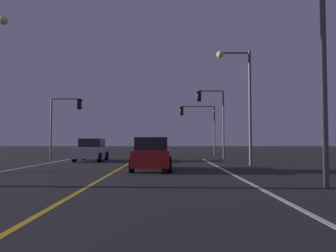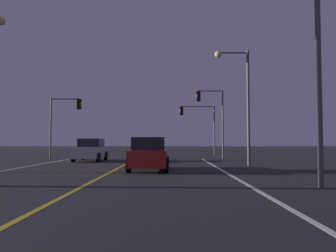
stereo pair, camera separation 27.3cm
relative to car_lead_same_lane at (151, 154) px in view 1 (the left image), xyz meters
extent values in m
cube|color=silver|center=(3.76, -6.56, -0.82)|extent=(0.16, 34.69, 0.01)
cube|color=gold|center=(-1.81, -6.56, -0.82)|extent=(0.16, 34.69, 0.01)
cylinder|color=black|center=(-0.90, 1.41, -0.48)|extent=(0.22, 0.68, 0.68)
cylinder|color=black|center=(0.90, 1.41, -0.48)|extent=(0.22, 0.68, 0.68)
cylinder|color=black|center=(-0.90, -1.29, -0.48)|extent=(0.22, 0.68, 0.68)
cylinder|color=black|center=(0.90, -1.29, -0.48)|extent=(0.22, 0.68, 0.68)
cube|color=maroon|center=(0.00, 0.06, -0.16)|extent=(1.80, 4.30, 0.80)
cube|color=black|center=(0.00, -0.19, 0.56)|extent=(1.60, 2.10, 0.64)
cube|color=red|center=(-0.60, -2.04, -0.06)|extent=(0.24, 0.08, 0.16)
cube|color=red|center=(0.60, -2.04, -0.06)|extent=(0.24, 0.08, 0.16)
cylinder|color=black|center=(-4.07, 6.63, -0.48)|extent=(0.22, 0.68, 0.68)
cylinder|color=black|center=(-5.87, 6.63, -0.48)|extent=(0.22, 0.68, 0.68)
cylinder|color=black|center=(-4.07, 9.33, -0.48)|extent=(0.22, 0.68, 0.68)
cylinder|color=black|center=(-5.87, 9.33, -0.48)|extent=(0.22, 0.68, 0.68)
cube|color=#B7BABF|center=(-4.97, 7.98, -0.16)|extent=(1.80, 4.30, 0.80)
cube|color=black|center=(-4.97, 8.23, 0.56)|extent=(1.60, 2.10, 0.64)
cube|color=red|center=(-4.37, 10.08, -0.06)|extent=(0.24, 0.08, 0.16)
cube|color=red|center=(-5.57, 10.08, -0.06)|extent=(0.24, 0.08, 0.16)
cylinder|color=#4C4C51|center=(5.60, 11.28, 2.12)|extent=(0.14, 0.14, 5.88)
cylinder|color=#4C4C51|center=(4.57, 11.28, 5.01)|extent=(2.06, 0.10, 0.10)
cube|color=black|center=(3.54, 11.28, 4.56)|extent=(0.28, 0.36, 0.90)
sphere|color=#3A0605|center=(3.38, 11.28, 4.86)|extent=(0.20, 0.20, 0.20)
sphere|color=orange|center=(3.38, 11.28, 4.56)|extent=(0.20, 0.20, 0.20)
sphere|color=#063816|center=(3.38, 11.28, 4.26)|extent=(0.20, 0.20, 0.20)
cylinder|color=#4C4C51|center=(-9.22, 11.28, 1.78)|extent=(0.14, 0.14, 5.20)
cylinder|color=#4C4C51|center=(-8.01, 11.28, 4.32)|extent=(2.41, 0.10, 0.10)
cube|color=black|center=(-6.81, 11.28, 3.87)|extent=(0.28, 0.36, 0.90)
sphere|color=#3A0605|center=(-6.65, 11.28, 4.17)|extent=(0.20, 0.20, 0.20)
sphere|color=orange|center=(-6.65, 11.28, 3.87)|extent=(0.20, 0.20, 0.20)
sphere|color=#063816|center=(-6.65, 11.28, 3.57)|extent=(0.20, 0.20, 0.20)
cylinder|color=#4C4C51|center=(5.60, 16.78, 1.73)|extent=(0.14, 0.14, 5.11)
cylinder|color=#4C4C51|center=(3.93, 16.78, 4.24)|extent=(3.33, 0.10, 0.10)
cube|color=black|center=(2.27, 16.78, 3.79)|extent=(0.28, 0.36, 0.90)
sphere|color=#3A0605|center=(2.11, 16.78, 4.09)|extent=(0.20, 0.20, 0.20)
sphere|color=orange|center=(2.11, 16.78, 3.79)|extent=(0.20, 0.20, 0.20)
sphere|color=#063816|center=(2.11, 16.78, 3.49)|extent=(0.20, 0.20, 0.20)
cylinder|color=#4C4C51|center=(5.94, -6.40, 2.84)|extent=(0.18, 0.18, 7.32)
sphere|color=#F9D88C|center=(-7.33, -1.00, 6.67)|extent=(0.44, 0.44, 0.44)
cylinder|color=#4C4C51|center=(5.94, 3.41, 2.77)|extent=(0.18, 0.18, 7.19)
cylinder|color=#4C4C51|center=(5.02, 3.41, 6.22)|extent=(1.85, 0.10, 0.10)
sphere|color=#F9D88C|center=(4.09, 3.41, 6.12)|extent=(0.44, 0.44, 0.44)
camera|label=1|loc=(0.83, -17.16, 0.68)|focal=35.49mm
camera|label=2|loc=(1.10, -17.16, 0.68)|focal=35.49mm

